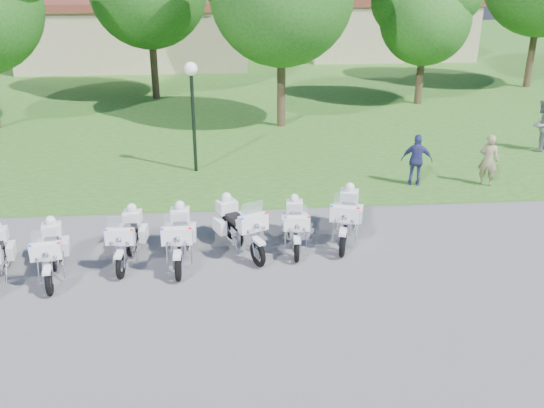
{
  "coord_description": "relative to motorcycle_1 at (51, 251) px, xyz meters",
  "views": [
    {
      "loc": [
        -0.48,
        -13.38,
        7.19
      ],
      "look_at": [
        0.68,
        1.2,
        0.95
      ],
      "focal_mm": 40.0,
      "sensor_mm": 36.0,
      "label": 1
    }
  ],
  "objects": [
    {
      "name": "motorcycle_5",
      "position": [
        5.88,
        1.08,
        -0.03
      ],
      "size": [
        0.78,
        2.12,
        1.42
      ],
      "rotation": [
        0.0,
        0.0,
        3.07
      ],
      "color": "black",
      "rests_on": "ground"
    },
    {
      "name": "grass_lawn",
      "position": [
        4.64,
        27.43,
        -0.62
      ],
      "size": [
        100.0,
        48.0,
        0.01
      ],
      "primitive_type": "cube",
      "color": "#2A611E",
      "rests_on": "ground"
    },
    {
      "name": "bystander_b",
      "position": [
        16.01,
        8.26,
        0.35
      ],
      "size": [
        1.2,
        1.18,
        1.95
      ],
      "primitive_type": "imported",
      "rotation": [
        0.0,
        0.0,
        -2.44
      ],
      "color": "gray",
      "rests_on": "ground"
    },
    {
      "name": "motorcycle_2",
      "position": [
        1.69,
        0.64,
        -0.01
      ],
      "size": [
        0.8,
        2.2,
        1.48
      ],
      "rotation": [
        0.0,
        0.0,
        3.07
      ],
      "color": "black",
      "rests_on": "ground"
    },
    {
      "name": "motorcycle_3",
      "position": [
        2.96,
        0.49,
        0.04
      ],
      "size": [
        0.78,
        2.34,
        1.57
      ],
      "rotation": [
        0.0,
        0.0,
        3.15
      ],
      "color": "black",
      "rests_on": "ground"
    },
    {
      "name": "bystander_c",
      "position": [
        10.27,
        5.08,
        0.22
      ],
      "size": [
        1.06,
        0.64,
        1.69
      ],
      "primitive_type": "imported",
      "rotation": [
        0.0,
        0.0,
        2.89
      ],
      "color": "navy",
      "rests_on": "ground"
    },
    {
      "name": "motorcycle_4",
      "position": [
        4.44,
        0.96,
        0.05
      ],
      "size": [
        1.39,
        2.22,
        1.6
      ],
      "rotation": [
        0.0,
        0.0,
        3.57
      ],
      "color": "black",
      "rests_on": "ground"
    },
    {
      "name": "lamp_post",
      "position": [
        3.1,
        6.98,
        2.24
      ],
      "size": [
        0.44,
        0.44,
        3.75
      ],
      "color": "black",
      "rests_on": "ground"
    },
    {
      "name": "tree_3",
      "position": [
        13.67,
        16.0,
        3.79
      ],
      "size": [
        5.01,
        4.28,
        6.68
      ],
      "color": "#38281C",
      "rests_on": "ground"
    },
    {
      "name": "ground",
      "position": [
        4.64,
        0.43,
        -0.62
      ],
      "size": [
        100.0,
        100.0,
        0.0
      ],
      "primitive_type": "plane",
      "color": "#545459",
      "rests_on": "ground"
    },
    {
      "name": "motorcycle_1",
      "position": [
        0.0,
        0.0,
        0.0
      ],
      "size": [
        0.95,
        2.21,
        1.49
      ],
      "rotation": [
        0.0,
        0.0,
        3.3
      ],
      "color": "black",
      "rests_on": "ground"
    },
    {
      "name": "building_west",
      "position": [
        -1.36,
        28.43,
        1.44
      ],
      "size": [
        14.56,
        8.32,
        4.1
      ],
      "color": "tan",
      "rests_on": "ground"
    },
    {
      "name": "motorcycle_6",
      "position": [
        7.26,
        1.34,
        0.05
      ],
      "size": [
        1.2,
        2.34,
        1.61
      ],
      "rotation": [
        0.0,
        0.0,
        2.87
      ],
      "color": "black",
      "rests_on": "ground"
    },
    {
      "name": "building_east",
      "position": [
        15.64,
        30.43,
        1.44
      ],
      "size": [
        11.44,
        7.28,
        4.1
      ],
      "color": "tan",
      "rests_on": "ground"
    },
    {
      "name": "bystander_a",
      "position": [
        12.58,
        4.91,
        0.22
      ],
      "size": [
        0.73,
        0.65,
        1.69
      ],
      "primitive_type": "imported",
      "rotation": [
        0.0,
        0.0,
        2.63
      ],
      "color": "tan",
      "rests_on": "ground"
    }
  ]
}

